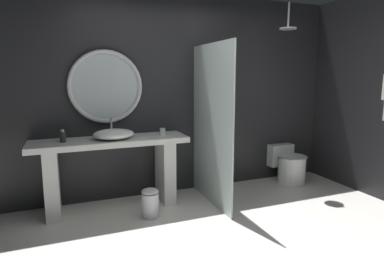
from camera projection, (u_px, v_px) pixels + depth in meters
The scene contains 11 objects.
back_wall_panel at pixel (175, 95), 4.27m from camera, with size 4.80×0.10×2.60m, color #232326.
side_wall_right at pixel (379, 96), 4.07m from camera, with size 0.10×2.47×2.60m, color #232326.
vanity_counter at pixel (112, 164), 3.77m from camera, with size 1.78×0.51×0.84m.
vessel_sink at pixel (114, 134), 3.69m from camera, with size 0.47×0.38×0.23m.
tumbler_cup at pixel (163, 132), 3.93m from camera, with size 0.07×0.07×0.09m, color silver.
soap_dispenser at pixel (63, 137), 3.52m from camera, with size 0.07×0.07×0.14m.
round_wall_mirror at pixel (106, 87), 3.84m from camera, with size 0.88×0.05×0.88m.
shower_glass_panel at pixel (211, 125), 3.87m from camera, with size 0.02×1.10×1.93m, color silver.
rain_shower_head at pixel (288, 26), 4.24m from camera, with size 0.22×0.22×0.34m.
toilet at pixel (288, 165), 4.74m from camera, with size 0.41×0.62×0.53m.
waste_bin at pixel (150, 203), 3.57m from camera, with size 0.19×0.19×0.33m.
Camera 1 is at (-1.35, -2.17, 1.56)m, focal length 30.15 mm.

